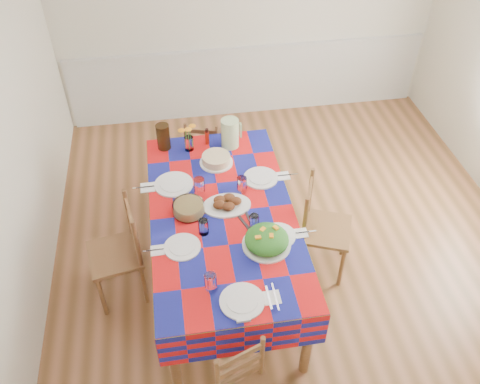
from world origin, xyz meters
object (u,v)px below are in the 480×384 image
object	(u,v)px
dining_table	(222,220)
tea_pitcher	(163,137)
meat_platter	(227,204)
chair_far	(205,152)
chair_left	(120,253)
green_pitcher	(230,133)
chair_right	(321,229)

from	to	relation	value
dining_table	tea_pitcher	size ratio (longest dim) A/B	8.76
tea_pitcher	meat_platter	bearing A→B (deg)	-62.42
dining_table	meat_platter	size ratio (longest dim) A/B	5.46
chair_far	chair_left	distance (m)	1.61
meat_platter	chair_far	world-z (taller)	meat_platter
dining_table	green_pitcher	xyz separation A→B (m)	(0.19, 0.87, 0.24)
dining_table	chair_left	world-z (taller)	chair_left
dining_table	meat_platter	world-z (taller)	meat_platter
green_pitcher	tea_pitcher	size ratio (longest dim) A/B	1.13
chair_left	dining_table	bearing A→B (deg)	78.71
meat_platter	green_pitcher	bearing A→B (deg)	79.63
meat_platter	green_pitcher	world-z (taller)	green_pitcher
meat_platter	green_pitcher	distance (m)	0.83
meat_platter	tea_pitcher	world-z (taller)	tea_pitcher
chair_far	chair_right	world-z (taller)	chair_right
chair_left	meat_platter	bearing A→B (deg)	82.46
green_pitcher	chair_far	size ratio (longest dim) A/B	0.33
meat_platter	chair_right	xyz separation A→B (m)	(0.82, -0.04, -0.39)
chair_left	chair_far	bearing A→B (deg)	137.22
meat_platter	tea_pitcher	bearing A→B (deg)	117.58
green_pitcher	meat_platter	bearing A→B (deg)	-100.37
meat_platter	chair_left	size ratio (longest dim) A/B	0.40
meat_platter	chair_right	size ratio (longest dim) A/B	0.40
dining_table	chair_far	size ratio (longest dim) A/B	2.59
tea_pitcher	chair_far	size ratio (longest dim) A/B	0.30
dining_table	chair_far	xyz separation A→B (m)	(-0.01, 1.37, -0.33)
chair_right	chair_far	bearing A→B (deg)	54.74
tea_pitcher	chair_far	distance (m)	0.81
dining_table	chair_right	world-z (taller)	chair_right
dining_table	chair_left	xyz separation A→B (m)	(-0.87, 0.01, -0.26)
tea_pitcher	chair_right	size ratio (longest dim) A/B	0.25
meat_platter	dining_table	bearing A→B (deg)	-127.00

